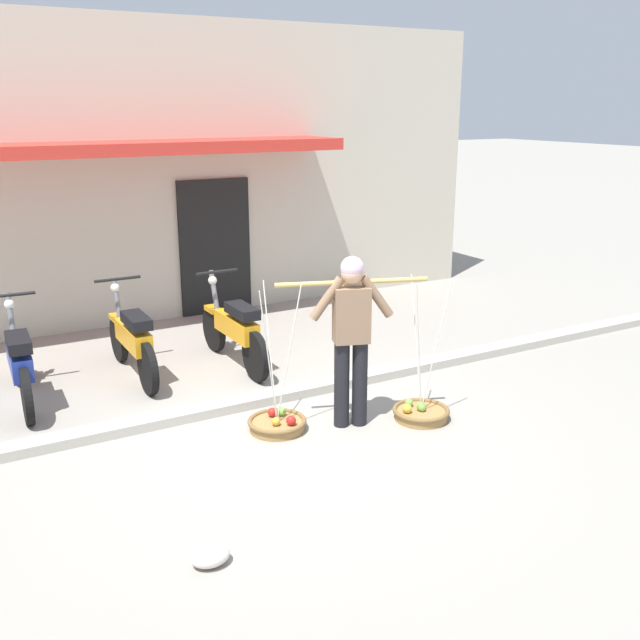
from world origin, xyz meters
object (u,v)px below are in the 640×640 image
at_px(motorcycle_third_in_row, 234,330).
at_px(motorcycle_nearest_shop, 19,363).
at_px(plastic_litter_bag, 210,556).
at_px(fruit_basket_left_side, 421,412).
at_px(fruit_vendor, 351,330).
at_px(motorcycle_second_in_row, 132,340).
at_px(fruit_basket_right_side, 277,423).

bearing_deg(motorcycle_third_in_row, motorcycle_nearest_shop, 179.16).
xyz_separation_m(motorcycle_third_in_row, plastic_litter_bag, (-1.73, -3.61, -0.38)).
height_order(fruit_basket_left_side, motorcycle_nearest_shop, fruit_basket_left_side).
bearing_deg(plastic_litter_bag, fruit_vendor, 35.85).
distance_m(motorcycle_second_in_row, plastic_litter_bag, 3.89).
bearing_deg(motorcycle_second_in_row, fruit_vendor, -57.63).
bearing_deg(motorcycle_second_in_row, fruit_basket_right_side, -69.17).
bearing_deg(motorcycle_third_in_row, fruit_vendor, -81.57).
relative_size(motorcycle_nearest_shop, motorcycle_third_in_row, 1.00).
xyz_separation_m(fruit_vendor, fruit_basket_right_side, (-0.69, 0.24, -0.90)).
relative_size(fruit_basket_left_side, motorcycle_second_in_row, 0.80).
bearing_deg(fruit_vendor, plastic_litter_bag, -144.15).
relative_size(fruit_basket_left_side, motorcycle_third_in_row, 0.80).
xyz_separation_m(motorcycle_nearest_shop, motorcycle_second_in_row, (1.24, 0.18, 0.00)).
xyz_separation_m(motorcycle_second_in_row, plastic_litter_bag, (-0.56, -3.83, -0.38)).
xyz_separation_m(fruit_basket_left_side, motorcycle_second_in_row, (-2.17, 2.58, 0.38)).
xyz_separation_m(fruit_basket_right_side, plastic_litter_bag, (-1.36, -1.72, -0.01)).
relative_size(fruit_vendor, fruit_basket_right_side, 1.17).
bearing_deg(fruit_basket_left_side, fruit_basket_right_side, 160.88).
bearing_deg(motorcycle_third_in_row, plastic_litter_bag, -115.64).
height_order(motorcycle_nearest_shop, plastic_litter_bag, motorcycle_nearest_shop).
bearing_deg(plastic_litter_bag, fruit_basket_right_side, 51.57).
height_order(fruit_basket_right_side, motorcycle_second_in_row, fruit_basket_right_side).
height_order(fruit_basket_left_side, fruit_basket_right_side, same).
height_order(motorcycle_third_in_row, plastic_litter_bag, motorcycle_third_in_row).
xyz_separation_m(fruit_basket_left_side, plastic_litter_bag, (-2.74, -1.24, -0.01)).
bearing_deg(motorcycle_nearest_shop, fruit_basket_right_side, -43.37).
bearing_deg(plastic_litter_bag, motorcycle_nearest_shop, 100.52).
relative_size(fruit_vendor, fruit_basket_left_side, 1.17).
height_order(fruit_basket_right_side, plastic_litter_bag, fruit_basket_right_side).
bearing_deg(motorcycle_nearest_shop, fruit_vendor, -38.47).
relative_size(fruit_vendor, plastic_litter_bag, 6.05).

